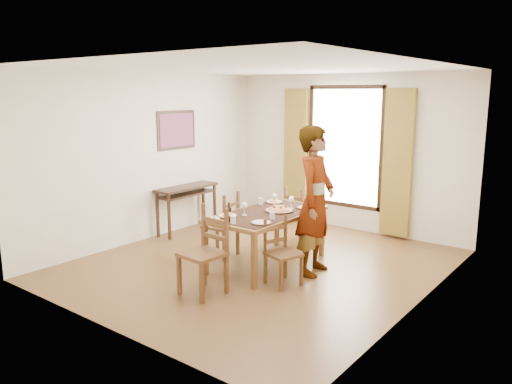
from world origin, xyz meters
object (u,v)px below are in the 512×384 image
Objects in this scene: console_table at (187,193)px; pasta_platter at (279,208)px; man at (315,201)px; dining_table at (267,217)px.

pasta_platter is at bearing -10.37° from console_table.
console_table is at bearing 169.63° from pasta_platter.
dining_table is at bearing 89.94° from man.
console_table is 0.68× the size of dining_table.
man is (0.69, 0.14, 0.29)m from dining_table.
console_table is 2.18m from dining_table.
console_table is 2.27m from pasta_platter.
pasta_platter is at bearing 79.01° from man.
pasta_platter is (-0.57, -0.00, -0.18)m from man.
pasta_platter is (0.11, 0.13, 0.12)m from dining_table.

